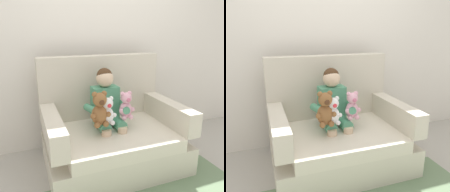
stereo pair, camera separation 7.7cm
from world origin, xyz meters
TOP-DOWN VIEW (x-y plane):
  - ground_plane at (0.00, 0.00)m, footprint 8.00×8.00m
  - back_wall at (0.00, 0.68)m, footprint 6.00×0.10m
  - armchair at (0.00, 0.06)m, footprint 1.32×0.94m
  - seated_child at (-0.04, 0.08)m, footprint 0.45×0.39m
  - plush_brown at (-0.18, -0.12)m, footprint 0.19×0.15m
  - plush_pink at (0.11, -0.05)m, footprint 0.16×0.13m
  - plush_white at (-0.11, -0.12)m, footprint 0.15×0.13m

SIDE VIEW (x-z plane):
  - ground_plane at x=0.00m, z-range 0.00..0.00m
  - armchair at x=0.00m, z-range -0.22..0.86m
  - seated_child at x=-0.04m, z-range 0.20..1.03m
  - plush_white at x=-0.11m, z-range 0.50..0.76m
  - plush_pink at x=0.11m, z-range 0.50..0.77m
  - plush_brown at x=-0.18m, z-range 0.50..0.82m
  - back_wall at x=0.00m, z-range 0.00..2.60m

